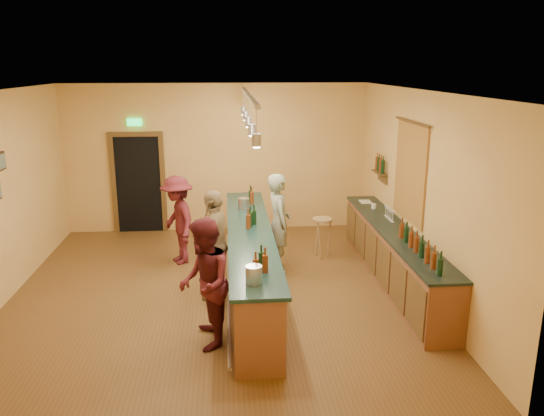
{
  "coord_description": "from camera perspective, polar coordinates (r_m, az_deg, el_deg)",
  "views": [
    {
      "loc": [
        0.2,
        -7.96,
        3.57
      ],
      "look_at": [
        0.92,
        0.2,
        1.35
      ],
      "focal_mm": 35.0,
      "sensor_mm": 36.0,
      "label": 1
    }
  ],
  "objects": [
    {
      "name": "wall_back",
      "position": [
        11.63,
        -5.97,
        5.34
      ],
      "size": [
        6.5,
        0.02,
        3.2
      ],
      "primitive_type": "cube",
      "color": "tan",
      "rests_on": "floor"
    },
    {
      "name": "floor",
      "position": [
        8.73,
        -5.99,
        -9.07
      ],
      "size": [
        7.0,
        7.0,
        0.0
      ],
      "primitive_type": "plane",
      "color": "brown",
      "rests_on": "ground"
    },
    {
      "name": "tasting_bar",
      "position": [
        8.5,
        -2.38,
        -5.25
      ],
      "size": [
        0.73,
        5.1,
        1.38
      ],
      "color": "brown",
      "rests_on": "floor"
    },
    {
      "name": "customer_c",
      "position": [
        9.86,
        -10.08,
        -1.27
      ],
      "size": [
        0.98,
        1.22,
        1.64
      ],
      "primitive_type": "imported",
      "rotation": [
        0.0,
        0.0,
        -1.17
      ],
      "color": "#59191E",
      "rests_on": "floor"
    },
    {
      "name": "ceiling",
      "position": [
        7.97,
        -6.63,
        12.4
      ],
      "size": [
        6.5,
        7.0,
        0.02
      ],
      "primitive_type": "cube",
      "color": "silver",
      "rests_on": "wall_back"
    },
    {
      "name": "pendant_track",
      "position": [
        7.99,
        -2.55,
        10.93
      ],
      "size": [
        0.11,
        4.6,
        0.5
      ],
      "color": "silver",
      "rests_on": "ceiling"
    },
    {
      "name": "tapestry",
      "position": [
        9.06,
        14.63,
        3.72
      ],
      "size": [
        0.03,
        1.4,
        1.6
      ],
      "primitive_type": "cube",
      "color": "maroon",
      "rests_on": "wall_right"
    },
    {
      "name": "bar_stool",
      "position": [
        10.06,
        5.43,
        -1.91
      ],
      "size": [
        0.37,
        0.37,
        0.77
      ],
      "rotation": [
        0.0,
        0.0,
        0.26
      ],
      "color": "olive",
      "rests_on": "floor"
    },
    {
      "name": "bartender",
      "position": [
        9.31,
        0.74,
        -1.63
      ],
      "size": [
        0.49,
        0.69,
        1.76
      ],
      "primitive_type": "imported",
      "rotation": [
        0.0,
        0.0,
        1.68
      ],
      "color": "gray",
      "rests_on": "floor"
    },
    {
      "name": "doorway",
      "position": [
        11.85,
        -14.16,
        2.8
      ],
      "size": [
        1.15,
        0.09,
        2.48
      ],
      "color": "black",
      "rests_on": "wall_back"
    },
    {
      "name": "back_counter",
      "position": [
        9.14,
        12.97,
        -4.97
      ],
      "size": [
        0.6,
        4.55,
        1.27
      ],
      "color": "brown",
      "rests_on": "floor"
    },
    {
      "name": "customer_a",
      "position": [
        6.91,
        -7.26,
        -8.06
      ],
      "size": [
        0.71,
        0.88,
        1.72
      ],
      "primitive_type": "imported",
      "rotation": [
        0.0,
        0.0,
        -1.5
      ],
      "color": "#59191E",
      "rests_on": "floor"
    },
    {
      "name": "customer_b",
      "position": [
        8.3,
        -6.15,
        -3.9
      ],
      "size": [
        0.61,
        1.08,
        1.74
      ],
      "primitive_type": "imported",
      "rotation": [
        0.0,
        0.0,
        -1.76
      ],
      "color": "#997A51",
      "rests_on": "floor"
    },
    {
      "name": "wall_right",
      "position": [
        8.75,
        15.5,
        1.59
      ],
      "size": [
        0.02,
        7.0,
        3.2
      ],
      "primitive_type": "cube",
      "color": "tan",
      "rests_on": "floor"
    },
    {
      "name": "bottle_shelf",
      "position": [
        10.48,
        11.56,
        4.38
      ],
      "size": [
        0.17,
        0.55,
        0.54
      ],
      "color": "#523918",
      "rests_on": "wall_right"
    },
    {
      "name": "wall_front",
      "position": [
        4.88,
        -7.06,
        -8.77
      ],
      "size": [
        6.5,
        0.02,
        3.2
      ],
      "primitive_type": "cube",
      "color": "tan",
      "rests_on": "floor"
    }
  ]
}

